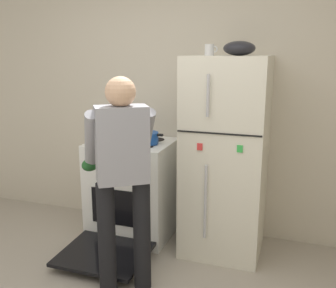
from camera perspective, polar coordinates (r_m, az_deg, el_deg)
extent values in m
cube|color=beige|center=(3.80, 2.77, 7.28)|extent=(6.00, 0.10, 2.70)
cube|color=silver|center=(3.41, 8.49, -1.89)|extent=(0.68, 0.68, 1.73)
cube|color=black|center=(3.02, 7.45, 1.53)|extent=(0.67, 0.01, 0.01)
cylinder|color=#B7B7BC|center=(3.18, 5.54, -8.52)|extent=(0.02, 0.02, 0.63)
cylinder|color=#B7B7BC|center=(2.97, 5.92, 7.11)|extent=(0.02, 0.02, 0.32)
cube|color=red|center=(3.08, 4.71, -0.41)|extent=(0.04, 0.01, 0.06)
cube|color=green|center=(3.01, 10.55, -0.71)|extent=(0.04, 0.01, 0.06)
cube|color=white|center=(3.79, -5.18, -6.52)|extent=(0.76, 0.64, 0.93)
cube|color=black|center=(3.55, -7.33, -9.32)|extent=(0.53, 0.01, 0.34)
cylinder|color=black|center=(3.61, -8.92, 0.13)|extent=(0.17, 0.17, 0.01)
cylinder|color=black|center=(3.46, -3.56, -0.33)|extent=(0.17, 0.17, 0.01)
cylinder|color=black|center=(3.86, -6.93, 1.06)|extent=(0.17, 0.17, 0.01)
cylinder|color=black|center=(3.72, -1.86, 0.67)|extent=(0.17, 0.17, 0.01)
cylinder|color=silver|center=(3.50, -11.46, -1.46)|extent=(0.04, 0.03, 0.04)
cylinder|color=silver|center=(3.42, -9.00, -1.71)|extent=(0.04, 0.03, 0.04)
cylinder|color=silver|center=(3.34, -6.27, -1.99)|extent=(0.04, 0.03, 0.04)
cylinder|color=silver|center=(3.27, -3.58, -2.26)|extent=(0.04, 0.03, 0.04)
cube|color=black|center=(3.44, -9.42, -15.71)|extent=(0.72, 0.60, 0.05)
cylinder|color=black|center=(2.92, -9.01, -13.71)|extent=(0.13, 0.13, 0.86)
cylinder|color=black|center=(2.96, -3.86, -13.25)|extent=(0.13, 0.13, 0.86)
cube|color=gray|center=(2.70, -6.81, -0.09)|extent=(0.41, 0.37, 0.54)
sphere|color=tan|center=(2.63, -7.03, 7.64)|extent=(0.21, 0.21, 0.21)
sphere|color=#4B4B4B|center=(2.64, -7.01, 6.84)|extent=(0.15, 0.15, 0.15)
cylinder|color=gray|center=(2.84, -11.30, 0.40)|extent=(0.31, 0.39, 0.50)
cylinder|color=gray|center=(2.89, -3.38, 0.87)|extent=(0.31, 0.39, 0.50)
ellipsoid|color=#1E5123|center=(3.06, -11.33, -2.96)|extent=(0.12, 0.18, 0.10)
ellipsoid|color=#1E5123|center=(3.11, -3.96, -2.47)|extent=(0.12, 0.18, 0.10)
cylinder|color=#19479E|center=(3.54, -3.33, 0.91)|extent=(0.24, 0.24, 0.10)
cube|color=black|center=(3.59, -5.45, 1.64)|extent=(0.05, 0.03, 0.02)
cube|color=black|center=(3.48, -1.15, 1.33)|extent=(0.05, 0.03, 0.02)
cylinder|color=silver|center=(3.38, 6.12, 13.65)|extent=(0.08, 0.08, 0.10)
torus|color=silver|center=(3.37, 6.87, 13.71)|extent=(0.06, 0.01, 0.06)
cylinder|color=brown|center=(3.94, -8.15, 2.78)|extent=(0.05, 0.05, 0.20)
ellipsoid|color=black|center=(3.28, 10.47, 13.71)|extent=(0.26, 0.26, 0.12)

